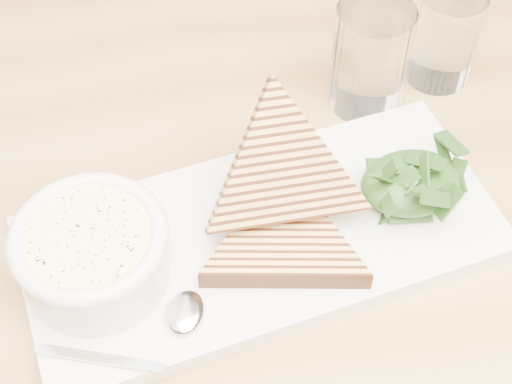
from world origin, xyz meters
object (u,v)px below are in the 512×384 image
object	(u,v)px
soup_bowl	(94,258)
glass_far	(445,36)
glass_near	(370,58)
platter	(262,237)
table_top	(372,287)

from	to	relation	value
soup_bowl	glass_far	bearing A→B (deg)	23.20
soup_bowl	glass_near	distance (m)	0.33
platter	table_top	bearing A→B (deg)	-34.63
platter	glass_far	bearing A→B (deg)	33.83
platter	glass_far	xyz separation A→B (m)	(0.24, 0.16, 0.04)
table_top	glass_near	size ratio (longest dim) A/B	11.31
platter	glass_far	world-z (taller)	glass_far
soup_bowl	glass_far	xyz separation A→B (m)	(0.38, 0.16, 0.01)
table_top	platter	size ratio (longest dim) A/B	3.13
platter	glass_near	size ratio (longest dim) A/B	3.61
table_top	glass_near	distance (m)	0.23
table_top	soup_bowl	world-z (taller)	soup_bowl
table_top	glass_near	world-z (taller)	glass_near
platter	glass_near	xyz separation A→B (m)	(0.15, 0.14, 0.05)
soup_bowl	glass_far	distance (m)	0.42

